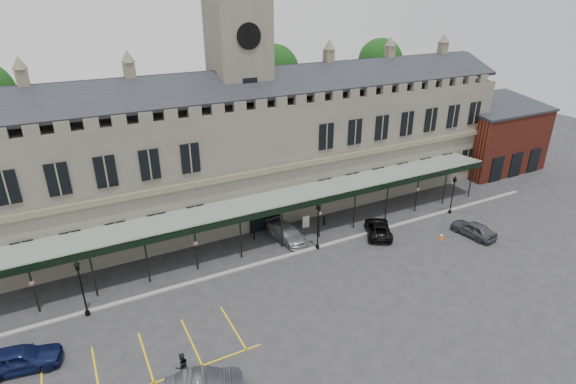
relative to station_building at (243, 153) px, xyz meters
name	(u,v)px	position (x,y,z in m)	size (l,w,h in m)	color
ground	(323,288)	(0.00, -15.91, -6.47)	(140.00, 140.00, 0.00)	#2B2B2D
station_building	(243,153)	(0.00, 0.00, 0.00)	(60.00, 10.36, 17.30)	#5D594E
clock_tower	(240,87)	(0.00, 0.09, 6.64)	(5.60, 5.60, 24.80)	#5D594E
canopy	(281,222)	(0.00, -8.45, -4.06)	(50.00, 4.10, 4.30)	#8C9E93
brick_annex	(493,137)	(34.00, -2.94, -2.31)	(12.40, 8.36, 9.23)	maroon
kerb	(291,255)	(0.00, -10.41, -6.41)	(60.00, 0.40, 0.12)	gray
parking_markings	(147,362)	(-14.00, -17.41, -6.47)	(16.00, 6.00, 0.01)	gold
tree_behind_mid	(274,71)	(8.00, 9.09, 6.35)	(6.00, 6.00, 16.00)	#332314
tree_behind_right	(380,62)	(24.00, 9.09, 6.35)	(6.00, 6.00, 16.00)	#332314
lamp_post_left	(81,284)	(-16.89, -10.74, -3.72)	(0.44, 0.44, 4.63)	black
lamp_post_mid	(318,222)	(2.73, -10.50, -3.70)	(0.44, 0.44, 4.68)	black
lamp_post_right	(453,191)	(18.99, -10.79, -3.96)	(0.40, 0.40, 4.24)	black
traffic_cone	(441,236)	(14.04, -14.51, -6.15)	(0.40, 0.40, 0.64)	#EE4E07
sign_board	(306,222)	(3.79, -6.50, -5.86)	(0.73, 0.09, 1.25)	black
bollard_left	(254,236)	(-1.75, -6.31, -6.05)	(0.15, 0.15, 0.84)	black
bollard_right	(324,221)	(5.69, -6.90, -5.99)	(0.17, 0.17, 0.95)	black
car_left_a	(20,359)	(-21.00, -14.36, -5.66)	(1.91, 4.76, 1.62)	#0E163E
car_taxi	(287,233)	(1.00, -7.77, -5.74)	(2.03, 4.99, 1.45)	#94979C
car_van	(378,228)	(9.31, -10.94, -5.81)	(2.19, 4.76, 1.32)	black
car_right_a	(473,229)	(17.22, -15.40, -5.72)	(1.75, 4.36, 1.49)	#3D3F45
person_b	(182,366)	(-12.30, -19.66, -5.58)	(0.87, 0.68, 1.78)	black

